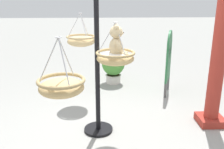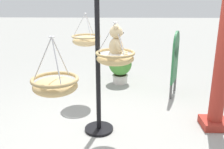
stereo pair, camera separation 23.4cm
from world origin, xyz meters
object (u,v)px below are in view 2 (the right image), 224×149
Objects in this scene: hanging_basket_left_high at (86,40)px; display_sign_board at (175,58)px; display_pole_central at (98,83)px; potted_plant_bushy_green at (120,66)px; greenhouse_pillar_right at (224,48)px; hanging_basket_right_low at (55,85)px; teddy_bear at (117,43)px; hanging_basket_with_teddy at (115,57)px.

hanging_basket_left_high is 1.82m from display_sign_board.
potted_plant_bushy_green is at bearing 171.32° from display_pole_central.
greenhouse_pillar_right is 1.48m from display_sign_board.
display_pole_central is 1.23m from hanging_basket_right_low.
hanging_basket_left_high reaches higher than hanging_basket_right_low.
potted_plant_bushy_green is (-2.37, 0.07, -0.97)m from teddy_bear.
teddy_bear is 1.18m from hanging_basket_right_low.
hanging_basket_right_low is 3.19m from display_sign_board.
greenhouse_pillar_right reaches higher than teddy_bear.
display_pole_central reaches higher than display_sign_board.
teddy_bear is 2.56m from potted_plant_bushy_green.
hanging_basket_with_teddy is 1.61m from greenhouse_pillar_right.
greenhouse_pillar_right reaches higher than potted_plant_bushy_green.
hanging_basket_left_high is at bearing -80.72° from display_sign_board.
display_sign_board is at bearing 136.13° from display_pole_central.
display_pole_central is 4.22× the size of hanging_basket_right_low.
hanging_basket_with_teddy reaches higher than display_sign_board.
greenhouse_pillar_right is at bearing 63.57° from hanging_basket_left_high.
teddy_bear is (-0.00, 0.02, 0.19)m from hanging_basket_with_teddy.
hanging_basket_with_teddy is 0.22× the size of greenhouse_pillar_right.
hanging_basket_with_teddy is 0.98× the size of hanging_basket_right_low.
display_sign_board is (-1.50, 1.44, 0.02)m from display_pole_central.
hanging_basket_left_high is 2.39m from greenhouse_pillar_right.
hanging_basket_with_teddy is 1.30× the size of teddy_bear.
display_pole_central reaches higher than potted_plant_bushy_green.
teddy_bear is at bearing 61.14° from display_pole_central.
greenhouse_pillar_right is at bearing 15.93° from display_sign_board.
hanging_basket_right_low is at bearing -59.54° from greenhouse_pillar_right.
potted_plant_bushy_green is (-2.37, 0.09, -0.78)m from hanging_basket_with_teddy.
hanging_basket_left_high is at bearing -32.86° from potted_plant_bushy_green.
hanging_basket_left_high reaches higher than display_sign_board.
greenhouse_pillar_right is (-0.30, 1.58, 0.07)m from hanging_basket_with_teddy.
display_sign_board is (-1.65, 1.17, -0.59)m from teddy_bear.
hanging_basket_left_high is at bearing 179.30° from hanging_basket_right_low.
greenhouse_pillar_right is 1.98× the size of display_sign_board.
teddy_bear reaches higher than display_sign_board.
greenhouse_pillar_right is at bearing 94.68° from display_pole_central.
display_sign_board is (0.72, 1.10, 0.38)m from potted_plant_bushy_green.
display_pole_central is at bearing -85.32° from greenhouse_pillar_right.
hanging_basket_left_high is 2.34m from hanging_basket_right_low.
teddy_bear is (0.15, 0.27, 0.62)m from display_pole_central.
hanging_basket_right_low is (0.98, -0.59, -0.05)m from hanging_basket_with_teddy.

